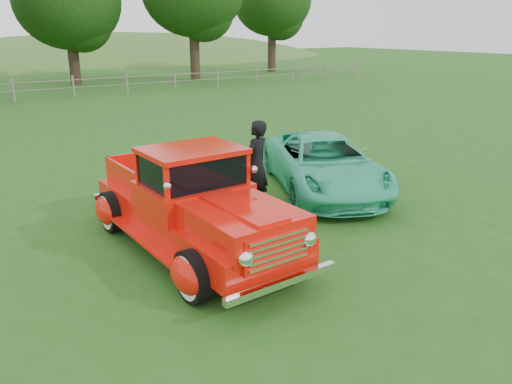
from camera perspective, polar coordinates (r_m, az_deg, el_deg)
ground at (r=8.30m, az=-0.19°, el=-7.42°), size 140.00×140.00×0.00m
fence_line at (r=28.68m, az=-26.00°, el=10.43°), size 48.00×0.12×1.20m
tree_near_east at (r=36.43m, az=-20.75°, el=19.71°), size 6.80×6.80×8.33m
tree_far_east at (r=44.74m, az=1.87°, el=21.10°), size 6.60×6.60×8.86m
red_pickup at (r=8.36m, az=-7.32°, el=-1.49°), size 2.32×5.03×1.78m
teal_sedan at (r=11.55m, az=7.80°, el=3.22°), size 3.85×5.06×1.28m
man at (r=10.25m, az=0.03°, el=3.11°), size 0.79×0.67×1.85m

